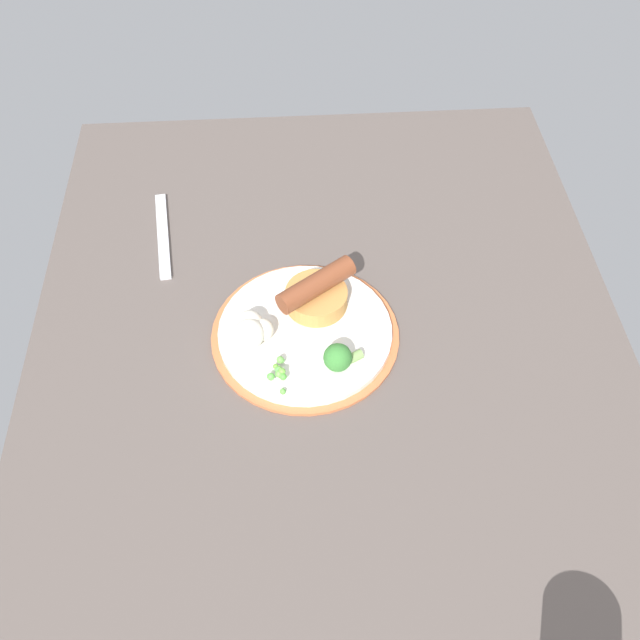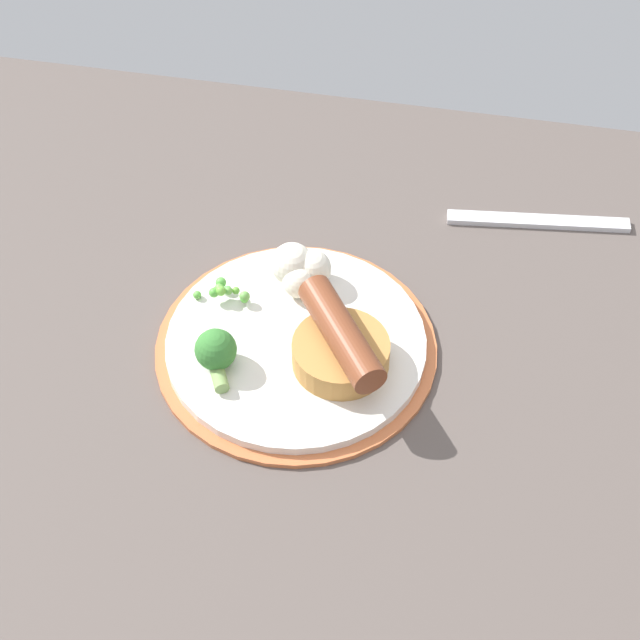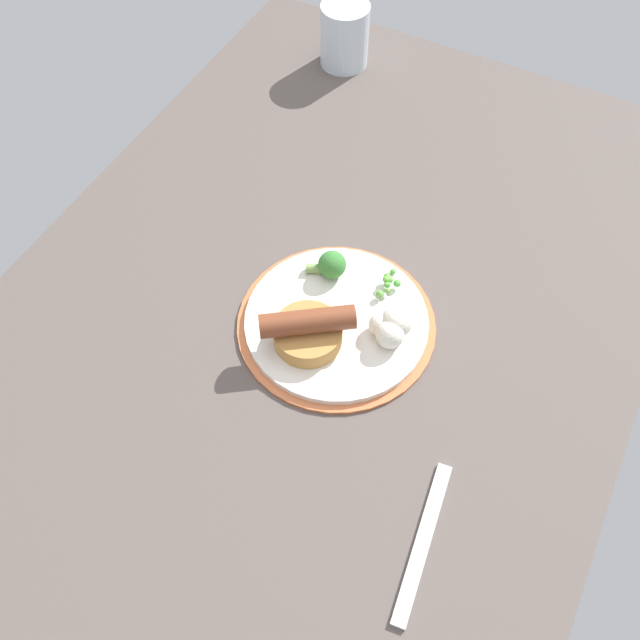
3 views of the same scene
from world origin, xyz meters
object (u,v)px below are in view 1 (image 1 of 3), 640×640
Objects in this scene: pea_pile at (279,372)px; fork at (163,235)px; dinner_plate at (305,333)px; sausage_pudding at (316,293)px; broccoli_floret_far at (339,357)px; cauliflower_floret at (252,329)px.

fork is (-27.78, -16.85, -2.15)cm from pea_pile.
sausage_pudding reaches higher than dinner_plate.
pea_pile is at bearing 24.42° from fork.
dinner_plate is 7.74cm from broccoli_floret_far.
sausage_pudding is at bearing 47.43° from fork.
pea_pile is 0.86× the size of cauliflower_floret.
sausage_pudding is at bearing 157.88° from dinner_plate.
dinner_plate is at bearing 38.36° from fork.
pea_pile is 0.92× the size of broccoli_floret_far.
fork is (-21.33, -13.56, -2.92)cm from cauliflower_floret.
dinner_plate is at bearing 154.16° from pea_pile.
cauliflower_floret reaches higher than dinner_plate.
cauliflower_floret is (-6.44, -3.29, 0.77)cm from pea_pile.
dinner_plate is 2.28× the size of sausage_pudding.
cauliflower_floret is (-5.12, -10.86, 0.08)cm from broccoli_floret_far.
pea_pile is 0.27× the size of fork.
dinner_plate is at bearing -83.03° from broccoli_floret_far.
dinner_plate is at bearing -147.19° from sausage_pudding.
broccoli_floret_far reaches higher than pea_pile.
dinner_plate reaches higher than fork.
cauliflower_floret is at bearing 176.58° from sausage_pudding.
sausage_pudding is at bearing -104.05° from broccoli_floret_far.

